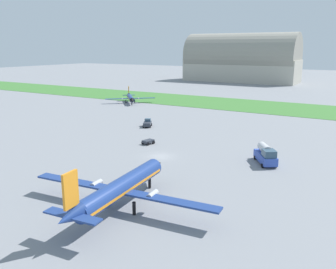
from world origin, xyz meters
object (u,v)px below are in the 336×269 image
at_px(airplane_foreground_turboprop, 121,188).
at_px(baggage_cart_midfield, 148,141).
at_px(pushback_tug_by_runway, 147,123).
at_px(airplane_taxiing_turboprop, 130,98).
at_px(fuel_truck_near_gate, 266,155).

relative_size(airplane_foreground_turboprop, baggage_cart_midfield, 9.74).
bearing_deg(airplane_foreground_turboprop, pushback_tug_by_runway, 24.78).
height_order(airplane_taxiing_turboprop, pushback_tug_by_runway, airplane_taxiing_turboprop).
bearing_deg(fuel_truck_near_gate, airplane_taxiing_turboprop, -158.91).
xyz_separation_m(baggage_cart_midfield, pushback_tug_by_runway, (-9.68, 14.32, 0.34)).
bearing_deg(baggage_cart_midfield, airplane_foreground_turboprop, 39.29).
height_order(airplane_taxiing_turboprop, fuel_truck_near_gate, airplane_taxiing_turboprop).
xyz_separation_m(fuel_truck_near_gate, pushback_tug_by_runway, (-34.72, 14.69, -0.67)).
bearing_deg(baggage_cart_midfield, pushback_tug_by_runway, -133.80).
bearing_deg(baggage_cart_midfield, fuel_truck_near_gate, 101.30).
bearing_deg(airplane_taxiing_turboprop, airplane_foreground_turboprop, -6.26).
bearing_deg(pushback_tug_by_runway, baggage_cart_midfield, -172.38).
distance_m(fuel_truck_near_gate, pushback_tug_by_runway, 37.70).
distance_m(fuel_truck_near_gate, baggage_cart_midfield, 25.06).
bearing_deg(fuel_truck_near_gate, pushback_tug_by_runway, -145.94).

